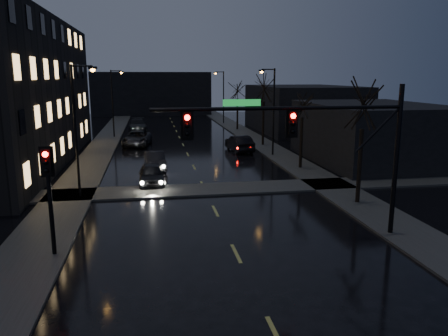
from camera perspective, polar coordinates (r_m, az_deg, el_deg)
name	(u,v)px	position (r m, az deg, el deg)	size (l,w,h in m)	color
sidewalk_left	(99,151)	(44.82, -15.99, 2.15)	(3.00, 140.00, 0.12)	#2D2D2B
sidewalk_right	(266,146)	(46.08, 5.52, 2.82)	(3.00, 140.00, 0.12)	#2D2D2B
sidewalk_cross	(205,189)	(28.58, -2.46, -2.82)	(40.00, 3.00, 0.12)	#2D2D2B
commercial_right_near	(372,133)	(39.99, 18.75, 4.37)	(10.00, 14.00, 5.00)	black
commercial_right_far	(302,108)	(60.62, 10.22, 7.68)	(12.00, 18.00, 6.00)	black
far_block	(152,93)	(86.99, -9.42, 9.61)	(22.00, 10.00, 8.00)	black
signal_mast	(319,134)	(19.48, 12.32, 4.37)	(11.11, 0.41, 7.00)	black
signal_pole_left	(49,186)	(18.90, -21.91, -2.19)	(0.35, 0.41, 4.53)	black
tree_near	(364,96)	(25.79, 17.83, 8.89)	(3.52, 3.52, 8.08)	black
tree_mid_a	(303,96)	(35.00, 10.25, 9.29)	(3.30, 3.30, 7.58)	black
tree_mid_b	(264,83)	(46.45, 5.24, 11.01)	(3.74, 3.74, 8.59)	black
tree_far	(238,85)	(60.10, 1.79, 10.74)	(3.43, 3.43, 7.88)	black
streetlight_l_near	(79,120)	(27.38, -18.45, 5.96)	(1.53, 0.28, 8.00)	black
streetlight_l_far	(114,98)	(54.15, -14.16, 8.89)	(1.53, 0.28, 8.00)	black
streetlight_r_mid	(272,104)	(40.52, 6.23, 8.26)	(1.53, 0.28, 8.00)	black
streetlight_r_far	(222,93)	(67.87, -0.25, 9.80)	(1.53, 0.28, 8.00)	black
oncoming_car_a	(151,174)	(30.40, -9.47, -0.80)	(1.69, 4.20, 1.43)	black
oncoming_car_b	(155,161)	(35.26, -9.00, 0.94)	(1.46, 4.18, 1.38)	black
oncoming_car_c	(137,138)	(47.64, -11.30, 3.82)	(2.61, 5.66, 1.57)	black
oncoming_car_d	(138,125)	(60.41, -11.19, 5.55)	(2.32, 5.70, 1.65)	black
lead_car	(239,143)	(43.13, 2.02, 3.22)	(1.68, 4.82, 1.59)	black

